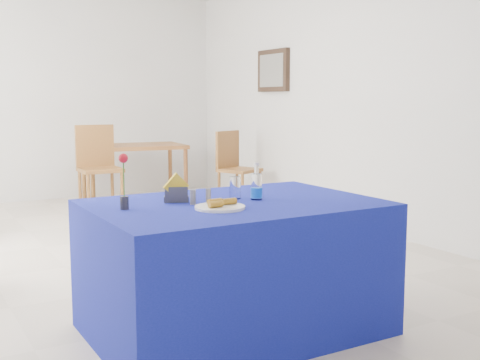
# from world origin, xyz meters

# --- Properties ---
(floor) EXTENTS (7.00, 7.00, 0.00)m
(floor) POSITION_xyz_m (0.00, 0.00, 0.00)
(floor) COLOR beige
(floor) RESTS_ON ground
(room_shell) EXTENTS (7.00, 7.00, 7.00)m
(room_shell) POSITION_xyz_m (0.00, 0.00, 1.75)
(room_shell) COLOR silver
(room_shell) RESTS_ON ground
(picture_frame) EXTENTS (0.06, 0.64, 0.52)m
(picture_frame) POSITION_xyz_m (2.47, 1.60, 1.70)
(picture_frame) COLOR black
(picture_frame) RESTS_ON room_shell
(picture_art) EXTENTS (0.02, 0.52, 0.40)m
(picture_art) POSITION_xyz_m (2.44, 1.60, 1.70)
(picture_art) COLOR #998C66
(picture_art) RESTS_ON room_shell
(plate) EXTENTS (0.27, 0.27, 0.01)m
(plate) POSITION_xyz_m (-0.21, -1.99, 0.77)
(plate) COLOR white
(plate) RESTS_ON blue_table
(drinking_glass) EXTENTS (0.07, 0.07, 0.13)m
(drinking_glass) POSITION_xyz_m (0.02, -1.74, 0.82)
(drinking_glass) COLOR white
(drinking_glass) RESTS_ON blue_table
(salt_shaker) EXTENTS (0.03, 0.03, 0.08)m
(salt_shaker) POSITION_xyz_m (-0.19, -1.82, 0.80)
(salt_shaker) COLOR slate
(salt_shaker) RESTS_ON blue_table
(pepper_shaker) EXTENTS (0.03, 0.03, 0.08)m
(pepper_shaker) POSITION_xyz_m (-0.28, -1.80, 0.80)
(pepper_shaker) COLOR slate
(pepper_shaker) RESTS_ON blue_table
(blue_table) EXTENTS (1.60, 1.10, 0.76)m
(blue_table) POSITION_xyz_m (-0.04, -1.83, 0.38)
(blue_table) COLOR navy
(blue_table) RESTS_ON floor
(water_bottle) EXTENTS (0.07, 0.07, 0.21)m
(water_bottle) POSITION_xyz_m (0.12, -1.83, 0.83)
(water_bottle) COLOR white
(water_bottle) RESTS_ON blue_table
(napkin_holder) EXTENTS (0.15, 0.10, 0.17)m
(napkin_holder) POSITION_xyz_m (-0.33, -1.68, 0.81)
(napkin_holder) COLOR #37373C
(napkin_holder) RESTS_ON blue_table
(rose_vase) EXTENTS (0.05, 0.05, 0.30)m
(rose_vase) POSITION_xyz_m (-0.66, -1.75, 0.90)
(rose_vase) COLOR #252429
(rose_vase) RESTS_ON blue_table
(oak_table) EXTENTS (1.37, 0.97, 0.76)m
(oak_table) POSITION_xyz_m (1.04, 2.75, 0.68)
(oak_table) COLOR #955F2B
(oak_table) RESTS_ON floor
(chair_bg_left) EXTENTS (0.48, 0.48, 1.04)m
(chair_bg_left) POSITION_xyz_m (0.42, 2.29, 0.60)
(chair_bg_left) COLOR #965E2B
(chair_bg_left) RESTS_ON floor
(chair_bg_right) EXTENTS (0.56, 0.56, 0.95)m
(chair_bg_right) POSITION_xyz_m (1.99, 1.74, 0.55)
(chair_bg_right) COLOR #965E2B
(chair_bg_right) RESTS_ON floor
(banana_pieces) EXTENTS (0.19, 0.11, 0.03)m
(banana_pieces) POSITION_xyz_m (-0.20, -1.98, 0.79)
(banana_pieces) COLOR gold
(banana_pieces) RESTS_ON plate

